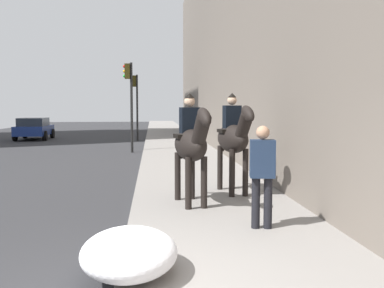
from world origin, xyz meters
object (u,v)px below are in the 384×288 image
object	(u,v)px
mounted_horse_far	(234,137)
traffic_light_near_curb	(130,93)
traffic_light_far_curb	(136,97)
mounted_horse_near	(191,143)
pedestrian_greeting	(262,170)
car_near_lane	(34,128)

from	to	relation	value
mounted_horse_far	traffic_light_near_curb	xyz separation A→B (m)	(10.56, 2.91, 1.36)
traffic_light_far_curb	mounted_horse_near	bearing A→B (deg)	-174.50
mounted_horse_far	pedestrian_greeting	bearing A→B (deg)	-9.72
mounted_horse_far	car_near_lane	size ratio (longest dim) A/B	0.59
pedestrian_greeting	traffic_light_near_curb	world-z (taller)	traffic_light_near_curb
mounted_horse_near	traffic_light_near_curb	bearing A→B (deg)	178.79
pedestrian_greeting	mounted_horse_far	bearing A→B (deg)	6.68
mounted_horse_near	traffic_light_far_curb	distance (m)	19.07
car_near_lane	traffic_light_far_curb	xyz separation A→B (m)	(-1.53, -6.72, 2.01)
mounted_horse_far	car_near_lane	world-z (taller)	mounted_horse_far
mounted_horse_far	traffic_light_near_curb	world-z (taller)	traffic_light_near_curb
pedestrian_greeting	traffic_light_far_curb	xyz separation A→B (m)	(20.77, 2.83, 1.68)
car_near_lane	traffic_light_near_curb	world-z (taller)	traffic_light_near_curb
pedestrian_greeting	traffic_light_far_curb	distance (m)	21.03
mounted_horse_far	pedestrian_greeting	xyz separation A→B (m)	(-2.94, 0.08, -0.33)
mounted_horse_far	pedestrian_greeting	size ratio (longest dim) A/B	1.37
mounted_horse_near	mounted_horse_far	bearing A→B (deg)	125.16
mounted_horse_far	traffic_light_far_curb	bearing A→B (deg)	-178.98
mounted_horse_near	traffic_light_near_curb	xyz separation A→B (m)	(11.65, 1.83, 1.40)
mounted_horse_far	traffic_light_far_curb	xyz separation A→B (m)	(17.84, 2.90, 1.35)
pedestrian_greeting	traffic_light_far_curb	world-z (taller)	traffic_light_far_curb
mounted_horse_near	pedestrian_greeting	distance (m)	2.12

